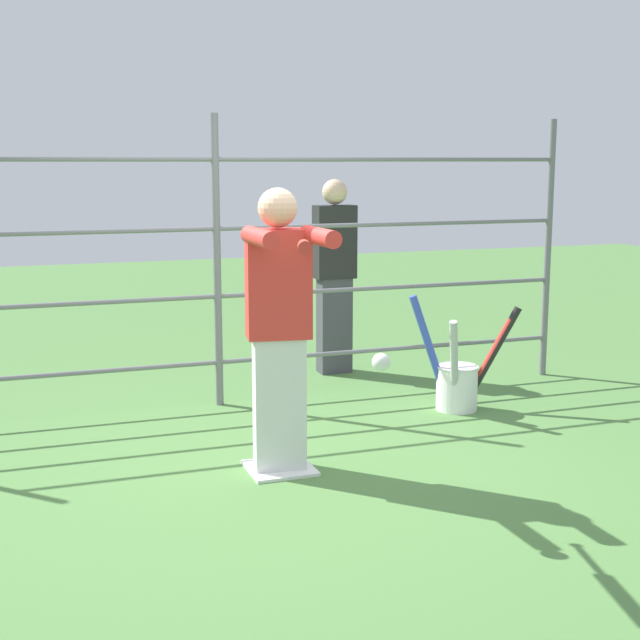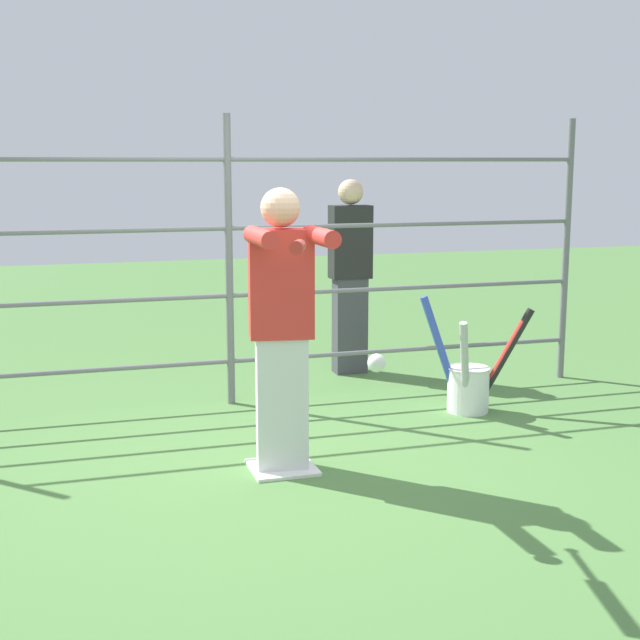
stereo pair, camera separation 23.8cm
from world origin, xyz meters
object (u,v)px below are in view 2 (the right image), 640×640
softball_in_flight (377,363)px  bystander_behind_fence (350,273)px  batter (282,321)px  bat_bucket (470,382)px  baseball_bat_swinging (298,246)px

softball_in_flight → bystander_behind_fence: 3.42m
bystander_behind_fence → softball_in_flight: bearing=73.4°
batter → bystander_behind_fence: 2.65m
softball_in_flight → batter: bearing=-74.7°
softball_in_flight → bat_bucket: (-1.44, -1.79, -0.64)m
baseball_bat_swinging → bystander_behind_fence: size_ratio=0.45×
batter → bat_bucket: 2.02m
baseball_bat_swinging → bat_bucket: baseball_bat_swinging is taller
bat_bucket → bystander_behind_fence: 1.70m
batter → bystander_behind_fence: bearing=-117.8°
baseball_bat_swinging → bystander_behind_fence: 3.57m
batter → softball_in_flight: bearing=105.3°
bystander_behind_fence → bat_bucket: bearing=107.1°
batter → softball_in_flight: (-0.26, 0.94, -0.07)m
baseball_bat_swinging → softball_in_flight: bearing=174.6°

